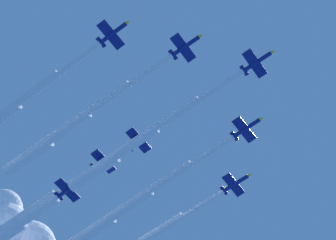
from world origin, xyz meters
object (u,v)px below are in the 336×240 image
Objects in this scene: jet_port_inner at (128,207)px; jet_port_outer at (37,212)px; jet_lead at (132,145)px; jet_starboard_inner at (65,130)px.

jet_port_outer reaches higher than jet_port_inner.
jet_lead is at bearing 56.54° from jet_port_inner.
jet_starboard_inner is (16.80, -8.31, 1.51)m from jet_lead.
jet_lead is at bearing 153.68° from jet_starboard_inner.
jet_port_outer is (8.27, -34.70, 1.18)m from jet_lead.
jet_starboard_inner is at bearing 16.28° from jet_port_inner.
jet_port_outer is (19.09, -18.32, 1.10)m from jet_port_inner.
jet_starboard_inner is at bearing -26.32° from jet_lead.
jet_port_outer is at bearing -107.91° from jet_starboard_inner.
jet_lead is 18.80m from jet_starboard_inner.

